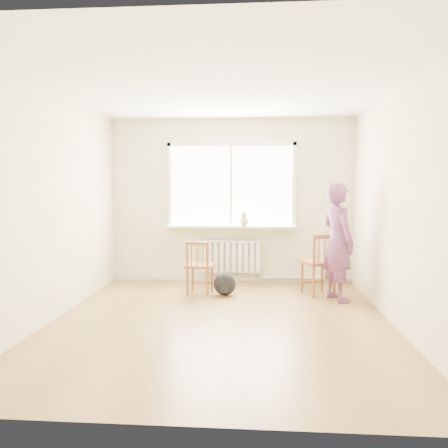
% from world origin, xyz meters
% --- Properties ---
extents(floor, '(4.50, 4.50, 0.00)m').
position_xyz_m(floor, '(0.00, 0.00, 0.00)').
color(floor, olive).
rests_on(floor, ground).
extents(ceiling, '(4.50, 4.50, 0.00)m').
position_xyz_m(ceiling, '(0.00, 0.00, 2.70)').
color(ceiling, white).
rests_on(ceiling, back_wall).
extents(back_wall, '(4.00, 0.01, 2.70)m').
position_xyz_m(back_wall, '(0.00, 2.25, 1.35)').
color(back_wall, beige).
rests_on(back_wall, ground).
extents(window, '(2.12, 0.05, 1.42)m').
position_xyz_m(window, '(0.00, 2.22, 1.66)').
color(window, white).
rests_on(window, back_wall).
extents(windowsill, '(2.15, 0.22, 0.04)m').
position_xyz_m(windowsill, '(0.00, 2.14, 0.93)').
color(windowsill, white).
rests_on(windowsill, back_wall).
extents(radiator, '(1.00, 0.12, 0.55)m').
position_xyz_m(radiator, '(0.00, 2.16, 0.44)').
color(radiator, white).
rests_on(radiator, back_wall).
extents(heating_pipe, '(1.40, 0.04, 0.04)m').
position_xyz_m(heating_pipe, '(1.25, 2.19, 0.08)').
color(heating_pipe, silver).
rests_on(heating_pipe, back_wall).
extents(baseboard, '(4.00, 0.03, 0.08)m').
position_xyz_m(baseboard, '(0.00, 2.23, 0.04)').
color(baseboard, beige).
rests_on(baseboard, ground).
extents(chair_left, '(0.43, 0.42, 0.80)m').
position_xyz_m(chair_left, '(-0.42, 1.29, 0.40)').
color(chair_left, brown).
rests_on(chair_left, floor).
extents(chair_right, '(0.58, 0.57, 0.91)m').
position_xyz_m(chair_right, '(1.35, 1.38, 0.46)').
color(chair_right, brown).
rests_on(chair_right, floor).
extents(person, '(0.59, 0.70, 1.64)m').
position_xyz_m(person, '(1.55, 1.11, 0.82)').
color(person, '#AF3A43').
rests_on(person, floor).
extents(cat, '(0.19, 0.39, 0.26)m').
position_xyz_m(cat, '(0.22, 2.05, 1.06)').
color(cat, beige).
rests_on(cat, windowsill).
extents(backpack, '(0.35, 0.28, 0.33)m').
position_xyz_m(backpack, '(-0.04, 1.26, 0.16)').
color(backpack, black).
rests_on(backpack, floor).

